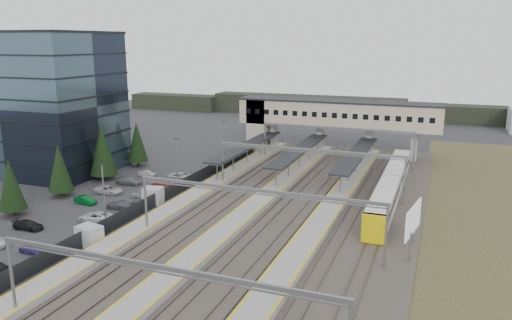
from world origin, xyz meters
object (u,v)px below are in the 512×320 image
at_px(relay_cabin_near, 89,236).
at_px(train, 391,187).
at_px(billboard, 413,221).
at_px(relay_cabin_far, 153,196).
at_px(footbridge, 324,116).
at_px(office_building, 41,102).

height_order(relay_cabin_near, train, train).
distance_m(relay_cabin_near, billboard, 36.15).
xyz_separation_m(relay_cabin_near, relay_cabin_far, (-1.24, 15.30, 0.06)).
bearing_deg(relay_cabin_near, footbridge, 75.88).
height_order(office_building, relay_cabin_far, office_building).
height_order(office_building, billboard, office_building).
relative_size(relay_cabin_near, train, 0.08).
xyz_separation_m(footbridge, billboard, (20.54, -44.66, -4.18)).
bearing_deg(relay_cabin_far, train, 24.31).
xyz_separation_m(office_building, relay_cabin_far, (28.56, -10.00, -10.99)).
distance_m(relay_cabin_far, train, 34.51).
distance_m(office_building, footbridge, 53.18).
bearing_deg(train, billboard, -77.33).
xyz_separation_m(train, billboard, (4.24, -18.87, 1.84)).
bearing_deg(billboard, relay_cabin_near, -162.84).
distance_m(relay_cabin_far, footbridge, 43.29).
relative_size(relay_cabin_far, train, 0.08).
bearing_deg(footbridge, billboard, -65.30).
relative_size(office_building, relay_cabin_near, 7.93).
distance_m(office_building, relay_cabin_far, 32.19).
distance_m(office_building, relay_cabin_near, 40.61).
bearing_deg(relay_cabin_far, billboard, -7.44).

